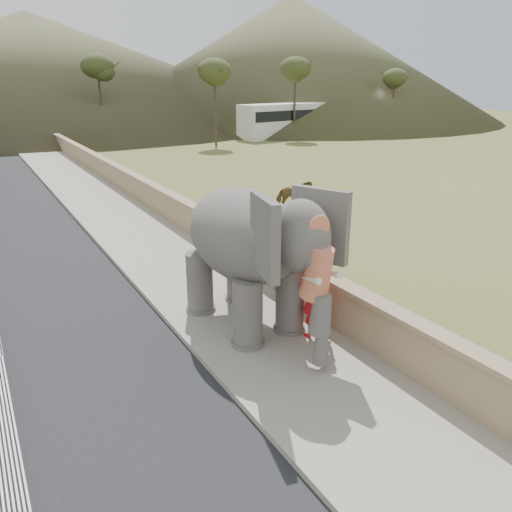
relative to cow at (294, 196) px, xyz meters
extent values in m
plane|color=olive|center=(-6.89, -7.74, -0.63)|extent=(160.00, 160.00, 0.00)
cube|color=#9E9687|center=(-6.89, 2.26, -0.55)|extent=(3.00, 120.00, 0.15)
cube|color=tan|center=(-5.24, 2.26, -0.08)|extent=(0.30, 120.00, 1.10)
imported|color=brown|center=(0.00, 0.00, 0.00)|extent=(1.62, 1.13, 1.25)
imported|color=#B7B8BE|center=(10.98, 28.18, 0.09)|extent=(4.26, 1.79, 1.44)
cube|color=white|center=(15.88, 24.38, 0.92)|extent=(11.27, 4.35, 3.10)
cube|color=gold|center=(26.18, 25.05, 0.92)|extent=(11.16, 3.34, 3.10)
cone|color=brown|center=(29.11, 44.26, 7.37)|extent=(56.00, 56.00, 16.00)
cone|color=brown|center=(-1.89, 62.26, 6.37)|extent=(80.00, 80.00, 14.00)
imported|color=red|center=(-5.94, -9.58, 0.46)|extent=(0.68, 0.45, 1.87)
camera|label=1|loc=(-11.69, -17.09, 4.63)|focal=35.00mm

